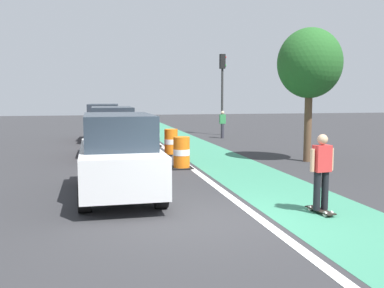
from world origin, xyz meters
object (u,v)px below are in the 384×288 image
traffic_barrel_front (182,153)px  parked_suv_nearest (119,155)px  skateboarder_on_lane (322,171)px  traffic_light_corner (222,80)px  traffic_barrel_mid (171,142)px  street_tree_sidewalk (310,64)px  traffic_barrel_back (154,136)px  pedestrian_crossing (223,124)px  parked_suv_third (104,122)px  parked_suv_second (112,131)px  traffic_barrel_far (150,130)px

traffic_barrel_front → parked_suv_nearest: bearing=-121.8°
skateboarder_on_lane → traffic_light_corner: bearing=80.0°
traffic_barrel_mid → street_tree_sidewalk: bearing=-32.3°
traffic_barrel_back → pedestrian_crossing: pedestrian_crossing is taller
traffic_barrel_mid → traffic_barrel_back: bearing=94.8°
traffic_barrel_front → skateboarder_on_lane: bearing=-74.5°
traffic_barrel_front → traffic_barrel_back: size_ratio=1.00×
parked_suv_nearest → parked_suv_third: 14.22m
parked_suv_nearest → pedestrian_crossing: parked_suv_nearest is taller
parked_suv_second → traffic_barrel_front: parked_suv_second is taller
skateboarder_on_lane → parked_suv_second: bearing=111.7°
traffic_barrel_back → traffic_barrel_front: bearing=-89.7°
traffic_light_corner → pedestrian_crossing: bearing=-105.7°
traffic_barrel_far → traffic_barrel_back: bearing=-93.7°
traffic_barrel_back → pedestrian_crossing: (4.49, 3.26, 0.33)m
parked_suv_third → traffic_light_corner: size_ratio=0.92×
parked_suv_second → traffic_barrel_back: size_ratio=4.23×
parked_suv_second → traffic_light_corner: 11.57m
parked_suv_nearest → traffic_barrel_mid: size_ratio=4.23×
parked_suv_nearest → parked_suv_second: size_ratio=1.00×
parked_suv_nearest → street_tree_sidewalk: street_tree_sidewalk is taller
skateboarder_on_lane → traffic_barrel_back: (-1.80, 13.22, -0.38)m
traffic_light_corner → street_tree_sidewalk: size_ratio=1.02×
traffic_barrel_mid → traffic_light_corner: bearing=61.1°
skateboarder_on_lane → traffic_barrel_mid: 10.00m
parked_suv_third → traffic_barrel_front: 10.76m
traffic_light_corner → traffic_barrel_back: bearing=-133.4°
traffic_barrel_mid → parked_suv_second: bearing=179.2°
skateboarder_on_lane → traffic_barrel_mid: bearing=98.7°
traffic_barrel_front → pedestrian_crossing: size_ratio=0.68×
traffic_barrel_mid → parked_suv_nearest: bearing=-109.4°
traffic_barrel_mid → traffic_light_corner: 10.38m
parked_suv_third → traffic_light_corner: traffic_light_corner is taller
traffic_barrel_mid → traffic_light_corner: size_ratio=0.21×
parked_suv_third → traffic_barrel_mid: parked_suv_third is taller
skateboarder_on_lane → traffic_light_corner: 19.06m
parked_suv_second → traffic_barrel_far: parked_suv_second is taller
traffic_barrel_front → traffic_barrel_far: bearing=88.9°
pedestrian_crossing → street_tree_sidewalk: size_ratio=0.32×
skateboarder_on_lane → street_tree_sidewalk: size_ratio=0.34×
traffic_barrel_far → parked_suv_nearest: bearing=-99.9°
parked_suv_second → street_tree_sidewalk: street_tree_sidewalk is taller
skateboarder_on_lane → traffic_barrel_mid: (-1.52, 9.88, -0.38)m
parked_suv_second → parked_suv_nearest: bearing=-91.0°
traffic_barrel_far → skateboarder_on_lane: bearing=-84.8°
skateboarder_on_lane → parked_suv_second: (-3.95, 9.91, 0.12)m
parked_suv_second → traffic_light_corner: bearing=50.2°
parked_suv_second → traffic_barrel_front: size_ratio=4.23×
pedestrian_crossing → street_tree_sidewalk: (0.53, -9.58, 2.80)m
skateboarder_on_lane → pedestrian_crossing: bearing=80.7°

